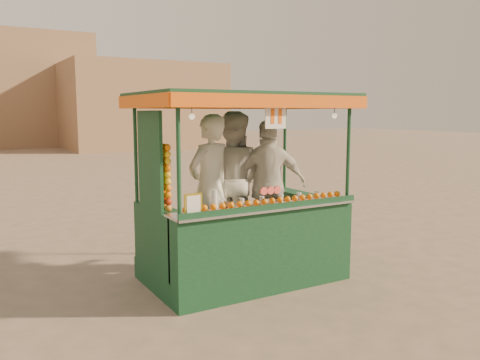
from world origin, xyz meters
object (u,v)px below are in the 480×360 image
vendor_left (210,187)px  vendor_right (269,185)px  juice_cart (242,223)px  vendor_middle (232,180)px

vendor_left → vendor_right: 0.90m
juice_cart → vendor_middle: bearing=70.5°
vendor_left → vendor_right: vendor_left is taller
juice_cart → vendor_left: bearing=128.6°
vendor_left → vendor_middle: bearing=-166.8°
vendor_right → juice_cart: bearing=49.0°
juice_cart → vendor_middle: (0.23, 0.66, 0.45)m
vendor_left → vendor_middle: size_ratio=0.98×
vendor_middle → vendor_left: bearing=77.4°
juice_cart → vendor_middle: 0.83m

